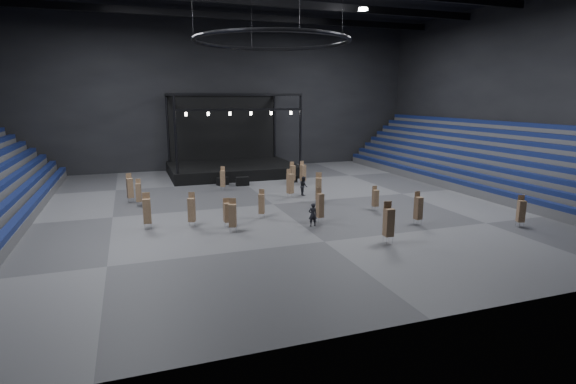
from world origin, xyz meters
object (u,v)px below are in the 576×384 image
object	(u,v)px
stage	(231,161)
chair_stack_9	(147,210)
flight_case_mid	(242,181)
chair_stack_16	(139,192)
flight_case_right	(292,179)
man_center	(313,215)
chair_stack_3	(319,188)
chair_stack_8	(418,208)
chair_stack_14	(192,209)
chair_stack_1	(521,211)
chair_stack_5	(227,212)
chair_stack_11	(389,222)
chair_stack_10	(233,215)
flight_case_left	(223,181)
chair_stack_0	(130,187)
crew_member	(304,186)
chair_stack_13	(303,172)
chair_stack_2	(320,205)
chair_stack_7	(293,172)
chair_stack_4	(223,178)
chair_stack_6	(375,198)
chair_stack_12	(262,203)
chair_stack_15	(290,183)

from	to	relation	value
stage	chair_stack_9	size ratio (longest dim) A/B	5.59
flight_case_mid	chair_stack_16	size ratio (longest dim) A/B	0.59
flight_case_right	man_center	world-z (taller)	man_center
chair_stack_3	chair_stack_8	distance (m)	9.04
chair_stack_14	man_center	xyz separation A→B (m)	(7.88, -2.63, -0.42)
chair_stack_1	chair_stack_5	distance (m)	20.08
chair_stack_3	man_center	xyz separation A→B (m)	(-3.01, -6.02, -0.55)
stage	chair_stack_11	bearing A→B (deg)	-82.77
chair_stack_5	chair_stack_10	bearing A→B (deg)	-89.60
flight_case_left	man_center	distance (m)	17.06
chair_stack_10	chair_stack_0	bearing A→B (deg)	138.60
chair_stack_3	chair_stack_8	size ratio (longest dim) A/B	1.13
flight_case_mid	stage	bearing A→B (deg)	86.49
stage	chair_stack_8	size ratio (longest dim) A/B	5.98
chair_stack_3	chair_stack_9	distance (m)	14.11
chair_stack_1	chair_stack_0	bearing A→B (deg)	168.55
stage	flight_case_mid	xyz separation A→B (m)	(-0.46, -7.49, -1.01)
chair_stack_1	crew_member	world-z (taller)	chair_stack_1
flight_case_mid	chair_stack_16	xyz separation A→B (m)	(-10.05, -5.54, 0.70)
flight_case_mid	chair_stack_9	bearing A→B (deg)	-127.09
chair_stack_5	chair_stack_13	size ratio (longest dim) A/B	0.84
flight_case_left	chair_stack_0	bearing A→B (deg)	-150.62
flight_case_right	chair_stack_2	distance (m)	15.49
chair_stack_16	man_center	distance (m)	15.18
chair_stack_7	chair_stack_14	xyz separation A→B (m)	(-11.90, -12.46, 0.05)
chair_stack_10	chair_stack_14	distance (m)	3.24
chair_stack_1	chair_stack_10	xyz separation A→B (m)	(-18.89, 5.32, 0.04)
flight_case_mid	chair_stack_1	size ratio (longest dim) A/B	0.59
stage	chair_stack_16	world-z (taller)	stage
chair_stack_9	chair_stack_16	size ratio (longest dim) A/B	1.13
chair_stack_4	chair_stack_9	size ratio (longest dim) A/B	0.92
chair_stack_16	chair_stack_10	bearing A→B (deg)	-52.72
chair_stack_6	chair_stack_9	size ratio (longest dim) A/B	0.78
chair_stack_8	man_center	bearing A→B (deg)	158.57
chair_stack_0	chair_stack_7	xyz separation A→B (m)	(15.82, 3.28, -0.10)
chair_stack_6	chair_stack_10	world-z (taller)	chair_stack_10
chair_stack_3	chair_stack_9	size ratio (longest dim) A/B	1.05
flight_case_mid	chair_stack_1	world-z (taller)	chair_stack_1
flight_case_left	chair_stack_11	world-z (taller)	chair_stack_11
chair_stack_5	chair_stack_3	bearing A→B (deg)	23.04
flight_case_left	chair_stack_1	xyz separation A→B (m)	(16.30, -21.71, 0.76)
chair_stack_0	chair_stack_11	size ratio (longest dim) A/B	0.96
chair_stack_9	chair_stack_10	size ratio (longest dim) A/B	1.10
flight_case_right	chair_stack_7	bearing A→B (deg)	-106.95
chair_stack_12	chair_stack_15	distance (m)	7.16
flight_case_right	chair_stack_15	distance (m)	7.44
chair_stack_14	man_center	size ratio (longest dim) A/B	1.48
chair_stack_12	chair_stack_14	world-z (taller)	chair_stack_14
chair_stack_9	crew_member	size ratio (longest dim) A/B	1.45
chair_stack_0	chair_stack_14	distance (m)	9.98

